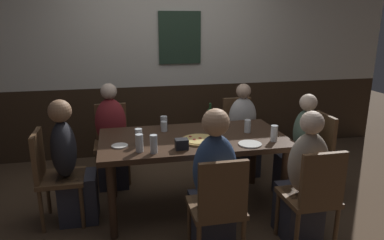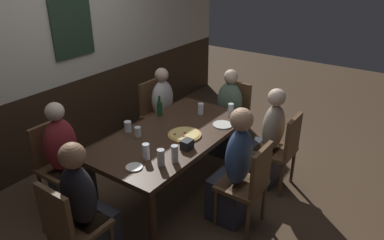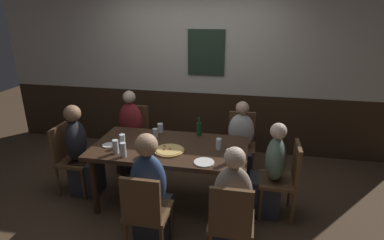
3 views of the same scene
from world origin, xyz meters
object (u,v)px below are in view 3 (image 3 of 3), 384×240
object	(u,v)px
person_right_far	(240,148)
highball_clear	(123,151)
person_right_near	(232,211)
condiment_caddy	(147,153)
dining_table	(170,152)
chair_head_west	(70,155)
beer_glass_tall	(155,133)
plate_white_small	(109,145)
pizza	(169,150)
chair_right_far	(241,141)
person_head_east	(269,177)
person_head_west	(82,157)
chair_left_far	(135,132)
chair_mid_near	(145,210)
chair_right_near	(231,221)
chair_head_east	(285,176)
beer_bottle_green	(199,129)
pint_glass_pale	(116,147)
pint_glass_amber	(123,141)
plate_white_large	(204,162)
tumbler_water	(219,145)
person_mid_near	(151,199)
pint_glass_stout	(229,157)
tumbler_short	(160,128)
person_left_far	(131,137)

from	to	relation	value
person_right_far	highball_clear	bearing A→B (deg)	-138.30
person_right_near	condiment_caddy	world-z (taller)	person_right_near
dining_table	chair_head_west	xyz separation A→B (m)	(-1.30, 0.00, -0.17)
beer_glass_tall	plate_white_small	bearing A→B (deg)	-140.69
pizza	chair_right_far	bearing A→B (deg)	53.50
person_head_east	plate_white_small	bearing A→B (deg)	-176.07
person_head_west	condiment_caddy	bearing A→B (deg)	-17.39
dining_table	chair_left_far	size ratio (longest dim) A/B	2.00
chair_right_far	person_head_east	world-z (taller)	person_head_east
chair_mid_near	condiment_caddy	bearing A→B (deg)	106.38
pizza	beer_glass_tall	bearing A→B (deg)	126.70
chair_right_near	condiment_caddy	bearing A→B (deg)	148.71
chair_head_east	beer_glass_tall	bearing A→B (deg)	171.21
highball_clear	person_head_west	bearing A→B (deg)	154.29
chair_head_east	highball_clear	distance (m)	1.77
beer_bottle_green	condiment_caddy	xyz separation A→B (m)	(-0.44, -0.69, -0.04)
pint_glass_pale	plate_white_small	world-z (taller)	pint_glass_pale
pint_glass_pale	pint_glass_amber	bearing A→B (deg)	88.08
chair_right_near	chair_mid_near	bearing A→B (deg)	180.00
person_head_west	plate_white_small	size ratio (longest dim) A/B	7.97
person_right_near	highball_clear	size ratio (longest dim) A/B	7.23
person_head_west	plate_white_large	distance (m)	1.64
chair_right_near	person_head_east	size ratio (longest dim) A/B	0.80
chair_left_far	pizza	bearing A→B (deg)	-51.40
highball_clear	beer_glass_tall	size ratio (longest dim) A/B	1.57
chair_head_east	person_head_west	distance (m)	2.43
beer_glass_tall	tumbler_water	bearing A→B (deg)	-14.80
chair_mid_near	beer_bottle_green	distance (m)	1.33
chair_head_east	person_head_east	world-z (taller)	person_head_east
chair_head_west	highball_clear	size ratio (longest dim) A/B	5.57
person_right_far	pint_glass_amber	world-z (taller)	person_right_far
condiment_caddy	beer_glass_tall	bearing A→B (deg)	98.20
chair_right_far	plate_white_large	bearing A→B (deg)	-105.23
chair_head_west	person_mid_near	bearing A→B (deg)	-28.92
person_head_east	pint_glass_stout	world-z (taller)	person_head_east
pizza	pint_glass_amber	distance (m)	0.55
chair_left_far	chair_head_east	size ratio (longest dim) A/B	1.00
person_right_near	beer_glass_tall	world-z (taller)	person_right_near
pint_glass_amber	pint_glass_pale	size ratio (longest dim) A/B	0.98
tumbler_short	beer_bottle_green	bearing A→B (deg)	-0.93
person_mid_near	beer_glass_tall	xyz separation A→B (m)	(-0.25, 0.96, 0.27)
person_head_west	person_right_far	world-z (taller)	person_head_west
chair_right_near	pint_glass_stout	xyz separation A→B (m)	(-0.08, 0.60, 0.31)
person_left_far	beer_bottle_green	world-z (taller)	person_left_far
person_mid_near	condiment_caddy	xyz separation A→B (m)	(-0.17, 0.41, 0.27)
dining_table	chair_head_west	distance (m)	1.31
dining_table	chair_right_near	size ratio (longest dim) A/B	2.00
person_right_far	person_head_east	xyz separation A→B (m)	(0.36, -0.71, 0.00)
chair_mid_near	person_left_far	bearing A→B (deg)	115.99
person_mid_near	person_head_east	world-z (taller)	person_mid_near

